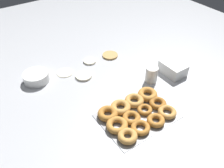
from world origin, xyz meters
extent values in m
plane|color=#B2B5BA|center=(0.00, 0.00, 0.00)|extent=(3.00, 3.00, 0.00)
cylinder|color=silver|center=(0.03, 0.19, 0.01)|extent=(0.09, 0.09, 0.01)
cylinder|color=tan|center=(0.18, 0.17, 0.01)|extent=(0.11, 0.11, 0.01)
cylinder|color=silver|center=(-0.09, 0.07, 0.01)|extent=(0.10, 0.10, 0.01)
cylinder|color=beige|center=(-0.17, 0.18, 0.00)|extent=(0.11, 0.11, 0.01)
cube|color=#93969B|center=(-0.02, -0.38, 0.00)|extent=(0.39, 0.28, 0.01)
torus|color=#D19347|center=(-0.16, -0.47, 0.02)|extent=(0.10, 0.10, 0.03)
torus|color=#B7752D|center=(-0.07, -0.46, 0.02)|extent=(0.10, 0.10, 0.03)
torus|color=#B7752D|center=(0.02, -0.47, 0.02)|extent=(0.09, 0.09, 0.03)
torus|color=#D19347|center=(0.11, -0.46, 0.02)|extent=(0.10, 0.10, 0.03)
torus|color=#C68438|center=(-0.16, -0.39, 0.02)|extent=(0.11, 0.11, 0.03)
torus|color=#B7752D|center=(-0.07, -0.39, 0.02)|extent=(0.09, 0.09, 0.03)
torus|color=#B7752D|center=(0.03, -0.38, 0.02)|extent=(0.08, 0.08, 0.02)
torus|color=#AD6B28|center=(0.11, -0.39, 0.02)|extent=(0.09, 0.09, 0.03)
torus|color=#B7752D|center=(-0.15, -0.30, 0.02)|extent=(0.11, 0.11, 0.03)
torus|color=#D19347|center=(-0.07, -0.30, 0.02)|extent=(0.11, 0.11, 0.03)
torus|color=#D19347|center=(0.02, -0.30, 0.02)|extent=(0.11, 0.11, 0.03)
torus|color=#C68438|center=(0.11, -0.30, 0.02)|extent=(0.11, 0.11, 0.03)
cylinder|color=white|center=(-0.35, 0.20, 0.03)|extent=(0.16, 0.16, 0.06)
cube|color=white|center=(0.40, -0.22, 0.01)|extent=(0.11, 0.16, 0.02)
cube|color=white|center=(0.40, -0.22, 0.03)|extent=(0.11, 0.16, 0.02)
cube|color=white|center=(0.40, -0.22, 0.05)|extent=(0.11, 0.16, 0.02)
cube|color=white|center=(0.40, -0.22, 0.07)|extent=(0.11, 0.16, 0.02)
cylinder|color=white|center=(0.23, -0.20, 0.05)|extent=(0.07, 0.07, 0.10)
camera|label=1|loc=(-0.62, -1.00, 0.92)|focal=38.00mm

